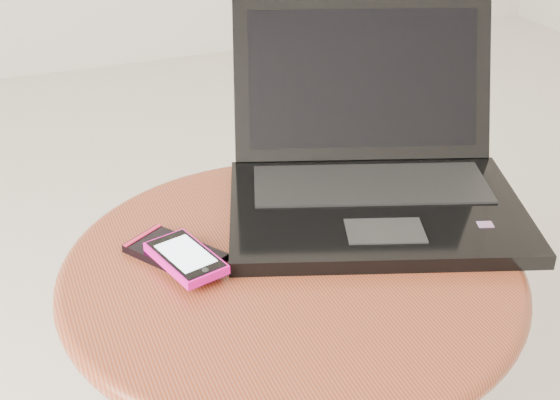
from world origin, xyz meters
name	(u,v)px	position (x,y,z in m)	size (l,w,h in m)	color
table	(291,324)	(-0.02, -0.11, 0.35)	(0.56, 0.56, 0.45)	brown
laptop	(372,170)	(0.14, -0.01, 0.49)	(0.48, 0.47, 0.24)	black
phone_black	(175,253)	(-0.15, -0.05, 0.45)	(0.12, 0.13, 0.01)	black
phone_pink	(186,258)	(-0.15, -0.08, 0.46)	(0.08, 0.11, 0.01)	#DD0E91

